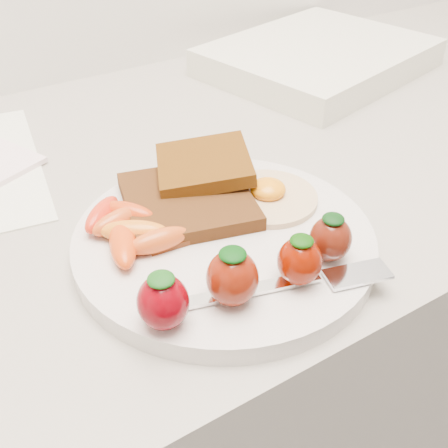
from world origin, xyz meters
TOP-DOWN VIEW (x-y plane):
  - counter at (0.00, 1.70)m, footprint 2.00×0.60m
  - plate at (-0.03, 1.55)m, footprint 0.27×0.27m
  - toast_lower at (-0.03, 1.60)m, footprint 0.14×0.14m
  - toast_upper at (0.00, 1.63)m, footprint 0.12×0.12m
  - fried_egg at (0.04, 1.57)m, footprint 0.13×0.13m
  - bacon_strips at (-0.04, 1.57)m, footprint 0.11×0.07m
  - baby_carrots at (-0.10, 1.59)m, footprint 0.08×0.11m
  - strawberries at (-0.05, 1.47)m, footprint 0.19×0.05m
  - fork at (-0.01, 1.46)m, footprint 0.18×0.07m
  - appliance at (0.33, 1.84)m, footprint 0.36×0.32m

SIDE VIEW (x-z plane):
  - counter at x=0.00m, z-range 0.00..0.90m
  - plate at x=-0.03m, z-range 0.90..0.92m
  - appliance at x=0.33m, z-range 0.90..0.94m
  - fork at x=-0.01m, z-range 0.92..0.92m
  - bacon_strips at x=-0.04m, z-range 0.92..0.93m
  - fried_egg at x=0.04m, z-range 0.91..0.93m
  - toast_lower at x=-0.03m, z-range 0.92..0.93m
  - baby_carrots at x=-0.10m, z-range 0.92..0.94m
  - toast_upper at x=0.00m, z-range 0.93..0.95m
  - strawberries at x=-0.05m, z-range 0.92..0.96m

